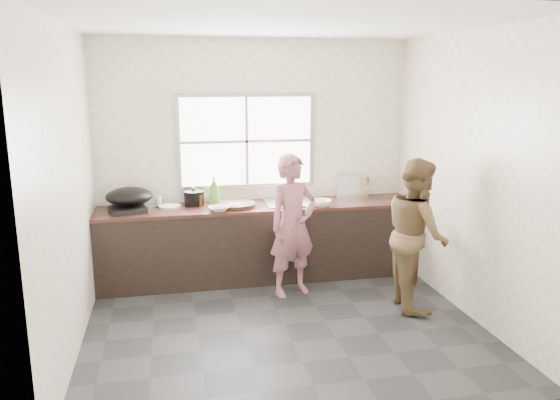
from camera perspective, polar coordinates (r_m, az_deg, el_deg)
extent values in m
cube|color=#2A2A2C|center=(5.24, 0.39, -12.93)|extent=(3.60, 3.20, 0.01)
cube|color=silver|center=(4.75, 0.44, 18.07)|extent=(3.60, 3.20, 0.01)
cube|color=silver|center=(6.37, -2.64, 4.41)|extent=(3.60, 0.01, 2.70)
cube|color=silver|center=(4.78, -21.27, 0.87)|extent=(0.01, 3.20, 2.70)
cube|color=beige|center=(5.48, 19.21, 2.41)|extent=(0.01, 3.20, 2.70)
cube|color=beige|center=(3.30, 6.28, -3.24)|extent=(3.60, 0.01, 2.70)
cube|color=black|center=(6.27, -2.09, -4.52)|extent=(3.60, 0.62, 0.82)
cube|color=#341A15|center=(6.16, -2.12, -0.69)|extent=(3.60, 0.64, 0.04)
cube|color=silver|center=(6.22, 1.06, -0.32)|extent=(0.55, 0.45, 0.02)
cylinder|color=silver|center=(6.38, 0.66, 1.34)|extent=(0.02, 0.02, 0.30)
cube|color=#9EA0A5|center=(6.32, -3.53, 6.16)|extent=(1.60, 0.05, 1.10)
cube|color=white|center=(6.29, -3.50, 6.13)|extent=(1.50, 0.01, 1.00)
imported|color=#A6646E|center=(5.72, 1.33, -3.15)|extent=(0.60, 0.49, 1.40)
imported|color=brown|center=(5.57, 14.09, -3.43)|extent=(0.67, 0.80, 1.50)
cylinder|color=black|center=(6.08, -4.66, -0.50)|extent=(0.56, 0.56, 0.04)
cube|color=silver|center=(6.05, -4.53, -0.36)|extent=(0.19, 0.18, 0.01)
imported|color=white|center=(5.88, -6.43, -0.92)|extent=(0.25, 0.25, 0.05)
imported|color=white|center=(6.09, 4.29, -0.39)|extent=(0.20, 0.20, 0.06)
imported|color=silver|center=(6.05, 1.83, -0.47)|extent=(0.20, 0.20, 0.06)
cylinder|color=black|center=(6.20, -8.97, 0.20)|extent=(0.24, 0.24, 0.16)
cylinder|color=white|center=(6.16, -11.45, -0.64)|extent=(0.32, 0.32, 0.02)
imported|color=#539631|center=(6.11, -6.90, 0.93)|extent=(0.16, 0.16, 0.34)
imported|color=#482B12|center=(6.15, -8.55, 0.17)|extent=(0.08, 0.08, 0.17)
imported|color=#432310|center=(6.24, -9.02, 0.36)|extent=(0.15, 0.15, 0.18)
cylinder|color=white|center=(6.29, -12.57, -0.07)|extent=(0.07, 0.07, 0.10)
cube|color=black|center=(6.05, -15.61, -0.95)|extent=(0.43, 0.43, 0.05)
ellipsoid|color=black|center=(6.09, -15.47, 0.38)|extent=(0.54, 0.54, 0.19)
cube|color=silver|center=(6.55, 7.49, 1.40)|extent=(0.41, 0.32, 0.27)
cylinder|color=silver|center=(6.22, -15.31, -0.76)|extent=(0.26, 0.26, 0.01)
cylinder|color=#AFB3B6|center=(6.27, -13.55, -0.55)|extent=(0.26, 0.26, 0.01)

